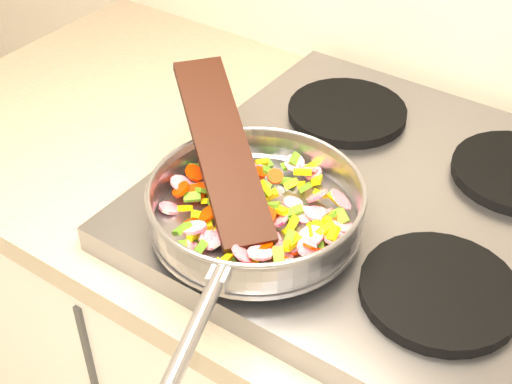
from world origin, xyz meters
The scene contains 7 objects.
cooktop centered at (-0.70, 1.67, 0.92)m, with size 0.60×0.60×0.04m, color #939399.
grate_fl centered at (-0.84, 1.52, 0.95)m, with size 0.19×0.19×0.02m, color black.
grate_fr centered at (-0.56, 1.52, 0.95)m, with size 0.19×0.19×0.02m, color black.
grate_bl centered at (-0.84, 1.81, 0.95)m, with size 0.19×0.19×0.02m, color black.
saute_pan centered at (-0.80, 1.49, 0.99)m, with size 0.32×0.47×0.06m.
vegetable_heap centered at (-0.80, 1.49, 0.97)m, with size 0.27×0.26×0.05m.
wooden_spatula centered at (-0.87, 1.52, 1.03)m, with size 0.30×0.07×0.01m, color black.
Camera 1 is at (-0.41, 0.93, 1.57)m, focal length 50.00 mm.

